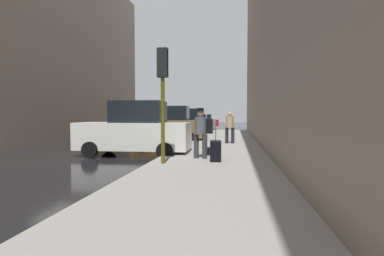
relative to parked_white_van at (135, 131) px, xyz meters
The scene contains 13 objects.
ground_plane 2.87m from the parked_white_van, behind, with size 120.00×120.00×0.00m, color black.
sidewalk 3.52m from the parked_white_van, ahead, with size 4.00×40.00×0.15m, color gray.
parked_white_van is the anchor object (origin of this frame).
parked_bronze_suv 6.59m from the parked_white_van, 90.00° to the left, with size 4.67×2.20×2.25m.
parked_black_suv 13.73m from the parked_white_van, 90.00° to the left, with size 4.66×2.18×2.25m.
parked_gray_coupe 20.03m from the parked_white_van, 90.00° to the left, with size 4.21×2.08×1.79m.
parked_red_hatchback 26.99m from the parked_white_van, 90.00° to the left, with size 4.23×2.11×1.79m.
fire_hydrant 7.62m from the parked_white_van, 76.26° to the left, with size 0.42×0.22×0.70m.
traffic_light 3.76m from the parked_white_van, 56.33° to the right, with size 0.32×0.32×3.60m.
pedestrian_with_beanie 3.26m from the parked_white_van, 27.37° to the right, with size 0.53×0.49×1.78m.
pedestrian_in_tan_coat 5.79m from the parked_white_van, 48.51° to the left, with size 0.51×0.42×1.71m.
rolling_suitcase 4.08m from the parked_white_van, 30.88° to the right, with size 0.39×0.58×1.04m.
duffel_bag 3.31m from the parked_white_van, ahead, with size 0.32×0.44×0.28m.
Camera 1 is at (6.72, -11.50, 1.67)m, focal length 28.00 mm.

